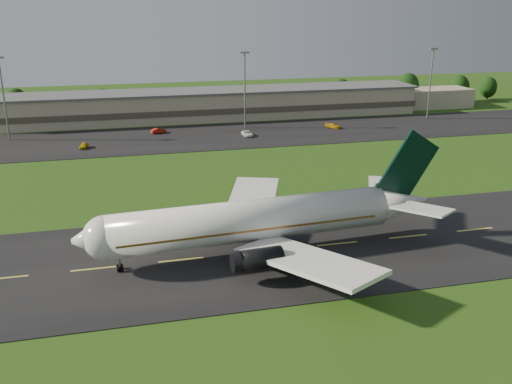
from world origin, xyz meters
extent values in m
plane|color=#1E4110|center=(0.00, 0.00, 0.00)|extent=(360.00, 360.00, 0.00)
cube|color=black|center=(0.00, 0.00, 0.05)|extent=(220.00, 30.00, 0.10)
cube|color=black|center=(0.00, 72.00, 0.05)|extent=(260.00, 30.00, 0.10)
cylinder|color=white|center=(-12.42, 0.00, 4.80)|extent=(38.30, 8.26, 5.60)
sphere|color=white|center=(-31.37, -1.34, 4.80)|extent=(5.60, 5.60, 5.60)
cone|color=white|center=(-33.37, -1.48, 4.80)|extent=(4.37, 5.64, 5.38)
cone|color=white|center=(10.03, 1.58, 4.80)|extent=(9.36, 6.11, 5.49)
cube|color=brown|center=(-12.92, -0.04, 4.45)|extent=(35.31, 8.09, 0.28)
cube|color=black|center=(-31.97, -1.38, 5.35)|extent=(2.21, 3.13, 0.65)
cube|color=white|center=(-8.15, -10.73, 3.30)|extent=(15.10, 20.04, 2.20)
cube|color=white|center=(-9.70, 11.22, 3.30)|extent=(13.06, 20.23, 2.20)
cube|color=white|center=(10.38, -3.40, 5.70)|extent=(7.90, 9.33, 0.91)
cube|color=white|center=(9.67, 6.57, 5.70)|extent=(7.11, 9.39, 0.91)
cube|color=black|center=(8.53, 1.48, 6.60)|extent=(5.03, 0.90, 3.00)
cube|color=black|center=(11.02, 1.66, 10.30)|extent=(9.44, 1.11, 10.55)
cylinder|color=black|center=(-13.35, -8.09, 2.90)|extent=(5.78, 3.09, 2.70)
cylinder|color=black|center=(-14.48, 7.87, 2.90)|extent=(5.78, 3.09, 2.70)
cube|color=tan|center=(0.00, 96.00, 4.00)|extent=(120.00, 15.00, 8.00)
cube|color=#4C4438|center=(0.00, 96.00, 3.20)|extent=(121.00, 15.40, 1.60)
cube|color=#595B60|center=(0.00, 96.00, 8.15)|extent=(122.00, 16.00, 0.50)
cube|color=tan|center=(70.00, 98.00, 3.00)|extent=(28.00, 11.00, 6.00)
cylinder|color=gray|center=(-55.00, 80.00, 10.00)|extent=(0.44, 0.44, 20.00)
cylinder|color=gray|center=(5.00, 80.00, 10.00)|extent=(0.44, 0.44, 20.00)
cube|color=gray|center=(5.00, 80.00, 20.10)|extent=(2.40, 1.20, 0.50)
cylinder|color=gray|center=(60.00, 80.00, 10.00)|extent=(0.44, 0.44, 20.00)
cube|color=gray|center=(60.00, 80.00, 20.10)|extent=(2.40, 1.20, 0.50)
cylinder|color=black|center=(-56.45, 106.79, 1.46)|extent=(0.56, 0.56, 2.91)
ellipsoid|color=black|center=(-56.45, 106.79, 5.02)|extent=(6.80, 6.80, 8.49)
cylinder|color=black|center=(-32.56, 106.19, 1.32)|extent=(0.56, 0.56, 2.64)
ellipsoid|color=black|center=(-32.56, 106.19, 4.54)|extent=(6.16, 6.16, 7.69)
cylinder|color=black|center=(43.33, 106.29, 1.42)|extent=(0.56, 0.56, 2.84)
ellipsoid|color=black|center=(43.33, 106.29, 4.89)|extent=(6.63, 6.63, 8.29)
cylinder|color=black|center=(67.85, 107.15, 1.59)|extent=(0.56, 0.56, 3.18)
ellipsoid|color=black|center=(67.85, 107.15, 5.48)|extent=(7.42, 7.42, 9.28)
cylinder|color=black|center=(86.29, 105.22, 1.43)|extent=(0.56, 0.56, 2.86)
ellipsoid|color=black|center=(86.29, 105.22, 4.93)|extent=(6.67, 6.67, 8.34)
cylinder|color=black|center=(98.73, 106.60, 1.26)|extent=(0.56, 0.56, 2.51)
ellipsoid|color=black|center=(98.73, 106.60, 4.32)|extent=(5.86, 5.86, 7.32)
imported|color=gold|center=(-36.74, 66.60, 0.75)|extent=(2.31, 4.07, 1.30)
imported|color=#A6190B|center=(-18.41, 78.70, 0.77)|extent=(4.30, 2.67, 1.34)
imported|color=white|center=(3.27, 70.01, 0.75)|extent=(2.38, 4.76, 1.30)
imported|color=#E4A20D|center=(28.12, 73.87, 0.74)|extent=(4.27, 4.49, 1.28)
camera|label=1|loc=(-28.93, -68.96, 32.29)|focal=40.00mm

